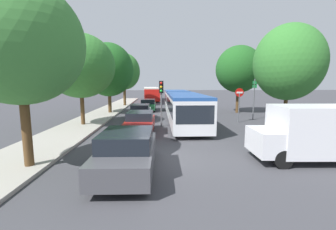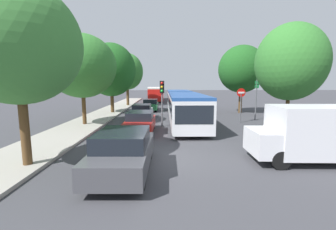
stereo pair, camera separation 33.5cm
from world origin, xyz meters
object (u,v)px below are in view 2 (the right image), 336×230
object	(u,v)px
tree_left_near	(17,44)
articulated_bus	(182,104)
queued_car_graphite	(124,151)
tree_right_mid	(242,69)
traffic_light	(162,93)
queued_car_green	(151,105)
queued_car_red	(141,122)
tree_left_distant	(127,73)
direction_sign_post	(257,91)
tree_left_mid	(81,68)
city_bus_rear	(155,93)
queued_car_silver	(142,112)
white_van	(318,132)
no_entry_sign	(241,100)
tree_left_far	(110,71)
tree_right_near	(292,64)

from	to	relation	value
tree_left_near	articulated_bus	bearing A→B (deg)	59.81
queued_car_graphite	tree_right_mid	size ratio (longest dim) A/B	0.62
traffic_light	queued_car_green	bearing A→B (deg)	-168.40
queued_car_red	tree_left_distant	size ratio (longest dim) A/B	0.55
direction_sign_post	tree_left_mid	xyz separation A→B (m)	(-14.23, -2.36, 1.81)
city_bus_rear	queued_car_red	distance (m)	27.87
traffic_light	city_bus_rear	bearing A→B (deg)	-172.99
queued_car_red	traffic_light	world-z (taller)	traffic_light
queued_car_red	queued_car_green	bearing A→B (deg)	1.24
traffic_light	direction_sign_post	distance (m)	8.71
city_bus_rear	queued_car_red	world-z (taller)	city_bus_rear
tree_left_distant	direction_sign_post	bearing A→B (deg)	-43.78
queued_car_silver	queued_car_green	bearing A→B (deg)	-2.49
city_bus_rear	tree_right_mid	world-z (taller)	tree_right_mid
white_van	traffic_light	size ratio (longest dim) A/B	1.49
no_entry_sign	tree_left_far	bearing A→B (deg)	-116.96
articulated_bus	direction_sign_post	size ratio (longest dim) A/B	4.54
queued_car_graphite	tree_left_near	bearing A→B (deg)	83.57
tree_left_mid	tree_right_mid	distance (m)	16.27
queued_car_green	tree_left_mid	distance (m)	11.09
queued_car_silver	city_bus_rear	bearing A→B (deg)	0.53
queued_car_green	tree_left_near	xyz separation A→B (m)	(-3.69, -18.13, 3.91)
queued_car_silver	tree_left_distant	xyz separation A→B (m)	(-3.11, 11.99, 4.03)
tree_left_mid	tree_left_distant	world-z (taller)	tree_left_distant
traffic_light	tree_right_near	xyz separation A→B (m)	(8.89, -1.13, 2.01)
tree_left_far	articulated_bus	bearing A→B (deg)	-27.99
articulated_bus	queued_car_graphite	bearing A→B (deg)	-14.17
white_van	tree_left_distant	world-z (taller)	tree_left_distant
queued_car_red	tree_left_far	bearing A→B (deg)	23.96
tree_left_mid	tree_right_mid	world-z (taller)	tree_right_mid
queued_car_green	tree_left_distant	world-z (taller)	tree_left_distant
city_bus_rear	no_entry_sign	size ratio (longest dim) A/B	4.12
queued_car_graphite	tree_left_near	size ratio (longest dim) A/B	0.66
queued_car_red	tree_left_near	world-z (taller)	tree_left_near
tree_left_far	tree_left_distant	bearing A→B (deg)	86.05
direction_sign_post	tree_left_mid	size ratio (longest dim) A/B	0.53
city_bus_rear	tree_left_mid	xyz separation A→B (m)	(-4.43, -25.21, 2.93)
white_van	city_bus_rear	bearing A→B (deg)	-74.69
no_entry_sign	queued_car_red	bearing A→B (deg)	-64.81
tree_right_mid	direction_sign_post	bearing A→B (deg)	-93.63
queued_car_graphite	tree_left_distant	xyz separation A→B (m)	(-3.60, 24.19, 3.94)
white_van	tree_right_mid	size ratio (longest dim) A/B	0.70
queued_car_red	white_van	bearing A→B (deg)	-124.97
queued_car_graphite	tree_left_mid	bearing A→B (deg)	28.02
tree_left_mid	traffic_light	bearing A→B (deg)	-5.01
queued_car_silver	no_entry_sign	bearing A→B (deg)	-102.18
tree_left_near	queued_car_silver	bearing A→B (deg)	74.33
queued_car_silver	tree_left_far	bearing A→B (deg)	42.90
queued_car_green	direction_sign_post	xyz separation A→B (m)	(9.63, -7.04, 1.86)
city_bus_rear	queued_car_silver	size ratio (longest dim) A/B	2.95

